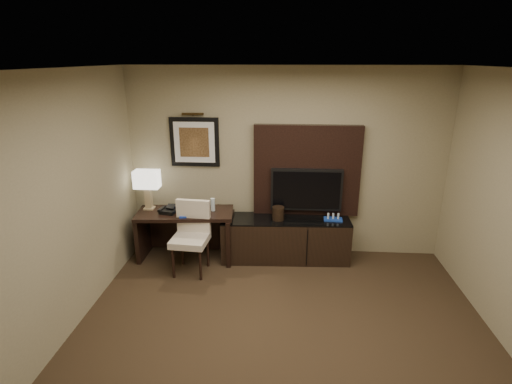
# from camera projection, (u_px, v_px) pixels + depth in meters

# --- Properties ---
(floor) EXTENTS (4.50, 5.00, 0.01)m
(floor) POSITION_uv_depth(u_px,v_px,m) (282.00, 369.00, 3.78)
(floor) COLOR #2E2115
(floor) RESTS_ON ground
(ceiling) EXTENTS (4.50, 5.00, 0.01)m
(ceiling) POSITION_uv_depth(u_px,v_px,m) (289.00, 71.00, 2.91)
(ceiling) COLOR silver
(ceiling) RESTS_ON wall_back
(wall_back) EXTENTS (4.50, 0.01, 2.70)m
(wall_back) POSITION_uv_depth(u_px,v_px,m) (286.00, 164.00, 5.70)
(wall_back) COLOR gray
(wall_back) RESTS_ON floor
(wall_left) EXTENTS (0.01, 5.00, 2.70)m
(wall_left) POSITION_uv_depth(u_px,v_px,m) (28.00, 231.00, 3.50)
(wall_left) COLOR gray
(wall_left) RESTS_ON floor
(desk) EXTENTS (1.39, 0.69, 0.72)m
(desk) POSITION_uv_depth(u_px,v_px,m) (186.00, 235.00, 5.76)
(desk) COLOR black
(desk) RESTS_ON floor
(credenza) EXTENTS (1.83, 0.58, 0.62)m
(credenza) POSITION_uv_depth(u_px,v_px,m) (285.00, 239.00, 5.75)
(credenza) COLOR black
(credenza) RESTS_ON floor
(tv_wall_panel) EXTENTS (1.50, 0.12, 1.30)m
(tv_wall_panel) POSITION_uv_depth(u_px,v_px,m) (307.00, 171.00, 5.65)
(tv_wall_panel) COLOR black
(tv_wall_panel) RESTS_ON wall_back
(tv) EXTENTS (1.00, 0.08, 0.60)m
(tv) POSITION_uv_depth(u_px,v_px,m) (306.00, 190.00, 5.64)
(tv) COLOR black
(tv) RESTS_ON tv_wall_panel
(artwork) EXTENTS (0.70, 0.04, 0.70)m
(artwork) POSITION_uv_depth(u_px,v_px,m) (195.00, 142.00, 5.68)
(artwork) COLOR black
(artwork) RESTS_ON wall_back
(picture_light) EXTENTS (0.04, 0.04, 0.30)m
(picture_light) POSITION_uv_depth(u_px,v_px,m) (193.00, 114.00, 5.51)
(picture_light) COLOR #423015
(picture_light) RESTS_ON wall_back
(desk_chair) EXTENTS (0.50, 0.57, 0.97)m
(desk_chair) POSITION_uv_depth(u_px,v_px,m) (190.00, 240.00, 5.33)
(desk_chair) COLOR beige
(desk_chair) RESTS_ON floor
(table_lamp) EXTENTS (0.37, 0.28, 0.53)m
(table_lamp) POSITION_uv_depth(u_px,v_px,m) (148.00, 191.00, 5.67)
(table_lamp) COLOR tan
(table_lamp) RESTS_ON desk
(desk_phone) EXTENTS (0.26, 0.24, 0.11)m
(desk_phone) POSITION_uv_depth(u_px,v_px,m) (169.00, 209.00, 5.59)
(desk_phone) COLOR black
(desk_phone) RESTS_ON desk
(blue_folder) EXTENTS (0.34, 0.40, 0.02)m
(blue_folder) POSITION_uv_depth(u_px,v_px,m) (188.00, 213.00, 5.58)
(blue_folder) COLOR #1C3EB8
(blue_folder) RESTS_ON desk
(book) EXTENTS (0.16, 0.04, 0.21)m
(book) POSITION_uv_depth(u_px,v_px,m) (190.00, 206.00, 5.55)
(book) COLOR tan
(book) RESTS_ON desk
(water_bottle) EXTENTS (0.08, 0.08, 0.18)m
(water_bottle) POSITION_uv_depth(u_px,v_px,m) (213.00, 205.00, 5.65)
(water_bottle) COLOR silver
(water_bottle) RESTS_ON desk
(ice_bucket) EXTENTS (0.20, 0.20, 0.19)m
(ice_bucket) POSITION_uv_depth(u_px,v_px,m) (278.00, 213.00, 5.59)
(ice_bucket) COLOR black
(ice_bucket) RESTS_ON credenza
(minibar_tray) EXTENTS (0.27, 0.17, 0.09)m
(minibar_tray) POSITION_uv_depth(u_px,v_px,m) (333.00, 217.00, 5.59)
(minibar_tray) COLOR #173B9B
(minibar_tray) RESTS_ON credenza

